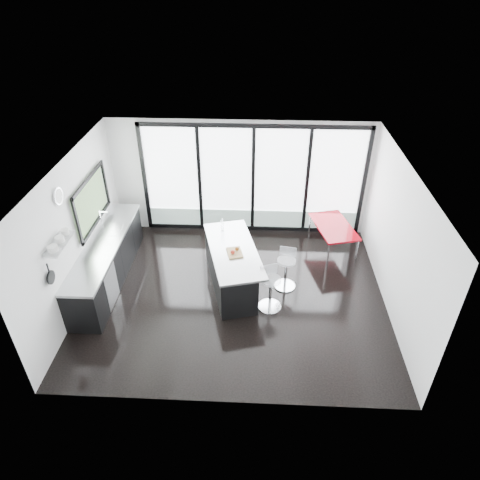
# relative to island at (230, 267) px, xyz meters

# --- Properties ---
(floor) EXTENTS (6.00, 5.00, 0.00)m
(floor) POSITION_rel_island_xyz_m (0.11, -0.36, -0.44)
(floor) COLOR black
(floor) RESTS_ON ground
(ceiling) EXTENTS (6.00, 5.00, 0.00)m
(ceiling) POSITION_rel_island_xyz_m (0.11, -0.36, 2.36)
(ceiling) COLOR white
(ceiling) RESTS_ON wall_back
(wall_back) EXTENTS (6.00, 0.09, 2.80)m
(wall_back) POSITION_rel_island_xyz_m (0.38, 2.11, 0.83)
(wall_back) COLOR silver
(wall_back) RESTS_ON ground
(wall_front) EXTENTS (6.00, 0.00, 2.80)m
(wall_front) POSITION_rel_island_xyz_m (0.11, -2.86, 0.96)
(wall_front) COLOR silver
(wall_front) RESTS_ON ground
(wall_left) EXTENTS (0.26, 5.00, 2.80)m
(wall_left) POSITION_rel_island_xyz_m (-2.87, -0.09, 1.12)
(wall_left) COLOR silver
(wall_left) RESTS_ON ground
(wall_right) EXTENTS (0.00, 5.00, 2.80)m
(wall_right) POSITION_rel_island_xyz_m (3.11, -0.36, 0.96)
(wall_right) COLOR silver
(wall_right) RESTS_ON ground
(counter_cabinets) EXTENTS (0.69, 3.24, 1.36)m
(counter_cabinets) POSITION_rel_island_xyz_m (-2.57, 0.04, 0.02)
(counter_cabinets) COLOR black
(counter_cabinets) RESTS_ON floor
(island) EXTENTS (1.41, 2.30, 1.14)m
(island) POSITION_rel_island_xyz_m (0.00, 0.00, 0.00)
(island) COLOR black
(island) RESTS_ON floor
(bar_stool_near) EXTENTS (0.57, 0.57, 0.72)m
(bar_stool_near) POSITION_rel_island_xyz_m (0.82, -0.69, -0.09)
(bar_stool_near) COLOR silver
(bar_stool_near) RESTS_ON floor
(bar_stool_far) EXTENTS (0.51, 0.51, 0.69)m
(bar_stool_far) POSITION_rel_island_xyz_m (1.14, -0.04, -0.10)
(bar_stool_far) COLOR silver
(bar_stool_far) RESTS_ON floor
(red_table) EXTENTS (1.05, 1.46, 0.71)m
(red_table) POSITION_rel_island_xyz_m (2.25, 1.28, -0.09)
(red_table) COLOR maroon
(red_table) RESTS_ON floor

